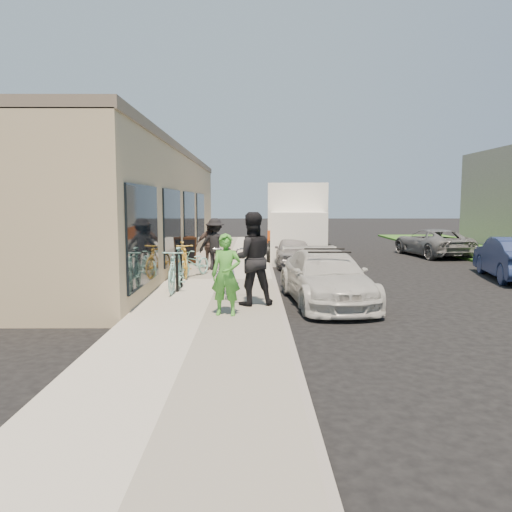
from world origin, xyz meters
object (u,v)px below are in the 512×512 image
object	(u,v)px
moving_truck	(297,225)
far_car_gray	(432,242)
man_standing	(251,259)
cruiser_bike_b	(194,263)
tandem_bike	(225,270)
sedan_white	(326,277)
bystander_a	(215,244)
cruiser_bike_a	(176,270)
sedan_silver	(292,251)
bike_rack	(179,266)
bystander_b	(210,246)
sandwich_board	(187,250)
cruiser_bike_c	(184,259)
woman_rider	(226,275)

from	to	relation	value
moving_truck	far_car_gray	size ratio (longest dim) A/B	1.51
man_standing	cruiser_bike_b	distance (m)	4.45
tandem_bike	sedan_white	bearing A→B (deg)	-20.76
man_standing	bystander_a	size ratio (longest dim) A/B	1.19
bystander_a	cruiser_bike_a	bearing A→B (deg)	92.58
sedan_silver	bystander_a	world-z (taller)	bystander_a
bike_rack	bystander_b	xyz separation A→B (m)	(0.45, 3.74, 0.19)
bike_rack	sedan_white	bearing A→B (deg)	-15.66
sandwich_board	sedan_silver	bearing A→B (deg)	-9.52
tandem_bike	cruiser_bike_b	distance (m)	3.13
sandwich_board	far_car_gray	distance (m)	10.75
bike_rack	man_standing	size ratio (longest dim) A/B	0.49
moving_truck	tandem_bike	distance (m)	9.96
sedan_silver	moving_truck	xyz separation A→B (m)	(0.45, 3.21, 0.80)
cruiser_bike_b	cruiser_bike_c	xyz separation A→B (m)	(-0.31, -0.06, 0.10)
man_standing	bike_rack	bearing A→B (deg)	-57.18
man_standing	sandwich_board	bearing A→B (deg)	-83.77
woman_rider	bike_rack	bearing A→B (deg)	122.78
bike_rack	sandwich_board	bearing A→B (deg)	95.29
moving_truck	cruiser_bike_b	bearing A→B (deg)	-114.54
sedan_silver	moving_truck	bearing A→B (deg)	77.68
far_car_gray	bike_rack	bearing A→B (deg)	35.01
sedan_silver	cruiser_bike_b	xyz separation A→B (m)	(-3.14, -3.46, -0.01)
sandwich_board	man_standing	bearing A→B (deg)	-86.88
far_car_gray	sandwich_board	bearing A→B (deg)	11.87
moving_truck	woman_rider	world-z (taller)	moving_truck
bike_rack	bystander_a	world-z (taller)	bystander_a
far_car_gray	sedan_white	bearing A→B (deg)	50.54
sedan_white	cruiser_bike_b	xyz separation A→B (m)	(-3.41, 3.21, -0.05)
far_car_gray	bystander_a	world-z (taller)	bystander_a
sedan_white	tandem_bike	bearing A→B (deg)	167.81
cruiser_bike_c	cruiser_bike_a	bearing A→B (deg)	-100.43
tandem_bike	bystander_a	xyz separation A→B (m)	(-0.57, 4.40, 0.25)
tandem_bike	cruiser_bike_b	bearing A→B (deg)	96.11
woman_rider	sedan_silver	bearing A→B (deg)	84.90
sedan_white	tandem_bike	distance (m)	2.36
far_car_gray	cruiser_bike_b	world-z (taller)	far_car_gray
sedan_silver	moving_truck	size ratio (longest dim) A/B	0.52
moving_truck	man_standing	distance (m)	10.92
cruiser_bike_c	bystander_a	distance (m)	1.75
woman_rider	man_standing	xyz separation A→B (m)	(0.48, 0.98, 0.20)
moving_truck	cruiser_bike_b	world-z (taller)	moving_truck
sedan_white	cruiser_bike_c	world-z (taller)	sedan_white
sedan_silver	moving_truck	distance (m)	3.34
sedan_white	woman_rider	distance (m)	2.89
sedan_silver	bystander_b	size ratio (longest dim) A/B	2.14
cruiser_bike_a	moving_truck	bearing A→B (deg)	69.95
cruiser_bike_c	man_standing	bearing A→B (deg)	-77.60
cruiser_bike_b	bystander_b	world-z (taller)	bystander_b
bike_rack	bystander_b	bearing A→B (deg)	83.21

